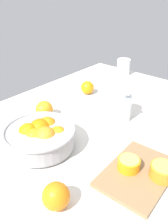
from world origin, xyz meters
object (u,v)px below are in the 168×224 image
orange_half_0 (163,171)px  loose_orange_1 (56,196)px  juice_pitcher (118,106)px  fruit_bowl (41,136)px  loose_orange_2 (87,88)px  second_glass (123,68)px  orange_half_1 (129,164)px  cutting_board (138,173)px  loose_orange_0 (44,109)px

orange_half_0 → loose_orange_1: bearing=147.4°
juice_pitcher → orange_half_0: bearing=-125.8°
fruit_bowl → loose_orange_2: size_ratio=3.67×
second_glass → orange_half_1: second_glass is taller
cutting_board → second_glass: bearing=35.4°
fruit_bowl → loose_orange_0: size_ratio=3.33×
fruit_bowl → cutting_board: size_ratio=0.97×
loose_orange_1 → loose_orange_2: loose_orange_1 is taller
juice_pitcher → loose_orange_1: bearing=-165.0°
second_glass → cutting_board: size_ratio=0.38×
orange_half_0 → loose_orange_1: 32.75cm
second_glass → loose_orange_0: (-69.53, -2.91, -0.56)cm
second_glass → juice_pitcher: bearing=-150.1°
loose_orange_1 → orange_half_1: bearing=-18.3°
second_glass → loose_orange_0: 69.59cm
orange_half_0 → juice_pitcher: bearing=54.2°
loose_orange_1 → fruit_bowl: bearing=57.8°
second_glass → orange_half_0: 93.00cm
fruit_bowl → loose_orange_1: (-14.56, -23.09, -1.02)cm
orange_half_1 → loose_orange_2: bearing=52.2°
orange_half_0 → loose_orange_2: loose_orange_2 is taller
loose_orange_1 → loose_orange_2: (61.38, 40.31, -0.28)cm
fruit_bowl → loose_orange_0: 21.82cm
orange_half_0 → orange_half_1: 10.36cm
loose_orange_1 → cutting_board: bearing=-24.2°
second_glass → orange_half_1: bearing=-146.6°
second_glass → orange_half_0: second_glass is taller
juice_pitcher → loose_orange_2: size_ratio=2.28×
loose_orange_1 → loose_orange_2: 73.43cm
orange_half_1 → loose_orange_1: loose_orange_1 is taller
second_glass → loose_orange_1: 107.63cm
second_glass → cutting_board: (-74.32, -52.85, -3.71)cm
orange_half_0 → orange_half_1: orange_half_0 is taller
fruit_bowl → second_glass: (84.66, 18.60, -0.38)cm
loose_orange_1 → orange_half_0: bearing=-32.6°
loose_orange_0 → loose_orange_2: size_ratio=1.10×
juice_pitcher → loose_orange_0: (-20.29, 25.34, -2.06)cm
cutting_board → loose_orange_1: (-24.90, 11.16, 3.07)cm
loose_orange_0 → orange_half_1: bearing=-97.0°
fruit_bowl → orange_half_1: 32.45cm
fruit_bowl → cutting_board: fruit_bowl is taller
fruit_bowl → second_glass: size_ratio=2.56×
second_glass → orange_half_1: 90.13cm
fruit_bowl → second_glass: 86.68cm
orange_half_0 → loose_orange_1: (-27.60, 17.63, 0.18)cm
fruit_bowl → loose_orange_2: bearing=20.2°
fruit_bowl → orange_half_1: fruit_bowl is taller
loose_orange_0 → loose_orange_2: (31.68, 1.53, -0.36)cm
fruit_bowl → orange_half_1: bearing=-73.1°
juice_pitcher → loose_orange_1: size_ratio=2.11×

